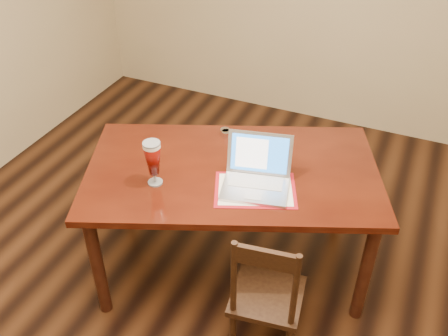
% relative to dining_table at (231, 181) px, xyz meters
% --- Properties ---
extents(ground, '(5.00, 5.00, 0.00)m').
position_rel_dining_table_xyz_m(ground, '(0.03, -0.38, -0.71)').
color(ground, black).
rests_on(ground, ground).
extents(room_shell, '(4.51, 5.01, 2.71)m').
position_rel_dining_table_xyz_m(room_shell, '(0.03, -0.38, 1.06)').
color(room_shell, tan).
rests_on(room_shell, ground).
extents(dining_table, '(1.93, 1.52, 1.06)m').
position_rel_dining_table_xyz_m(dining_table, '(0.00, 0.00, 0.00)').
color(dining_table, '#451509').
rests_on(dining_table, ground).
extents(dining_chair, '(0.42, 0.40, 0.88)m').
position_rel_dining_table_xyz_m(dining_chair, '(0.41, -0.49, -0.29)').
color(dining_chair, '#321C0D').
rests_on(dining_chair, ground).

